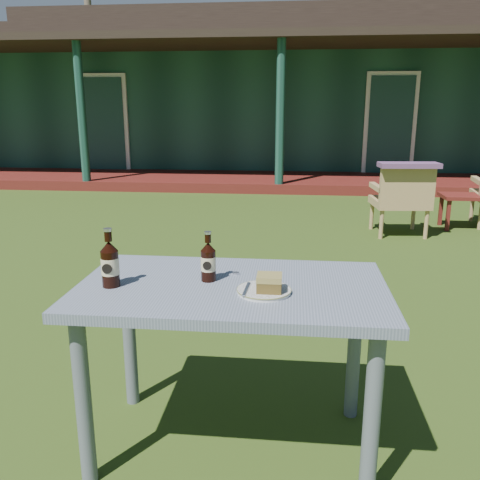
# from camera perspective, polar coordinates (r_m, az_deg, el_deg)

# --- Properties ---
(ground) EXTENTS (80.00, 80.00, 0.00)m
(ground) POSITION_cam_1_polar(r_m,az_deg,el_deg) (3.73, 2.09, -7.11)
(ground) COLOR #334916
(pavilion) EXTENTS (15.80, 8.30, 3.45)m
(pavilion) POSITION_cam_1_polar(r_m,az_deg,el_deg) (12.84, 5.15, 15.74)
(pavilion) COLOR #183F33
(pavilion) RESTS_ON ground
(tree_left) EXTENTS (0.28, 0.28, 10.50)m
(tree_left) POSITION_cam_1_polar(r_m,az_deg,el_deg) (22.84, -16.72, 23.99)
(tree_left) COLOR brown
(tree_left) RESTS_ON ground
(tree_mid) EXTENTS (0.28, 0.28, 9.50)m
(tree_mid) POSITION_cam_1_polar(r_m,az_deg,el_deg) (22.38, 14.17, 23.05)
(tree_mid) COLOR brown
(tree_mid) RESTS_ON ground
(cafe_table) EXTENTS (1.20, 0.70, 0.72)m
(cafe_table) POSITION_cam_1_polar(r_m,az_deg,el_deg) (2.02, -0.89, -7.71)
(cafe_table) COLOR slate
(cafe_table) RESTS_ON ground
(plate) EXTENTS (0.20, 0.20, 0.01)m
(plate) POSITION_cam_1_polar(r_m,az_deg,el_deg) (1.90, 2.71, -5.69)
(plate) COLOR silver
(plate) RESTS_ON cafe_table
(cake_slice) EXTENTS (0.09, 0.09, 0.06)m
(cake_slice) POSITION_cam_1_polar(r_m,az_deg,el_deg) (1.87, 3.30, -4.80)
(cake_slice) COLOR #52411A
(cake_slice) RESTS_ON plate
(fork) EXTENTS (0.02, 0.14, 0.00)m
(fork) POSITION_cam_1_polar(r_m,az_deg,el_deg) (1.89, 0.72, -5.51)
(fork) COLOR silver
(fork) RESTS_ON plate
(cola_bottle_near) EXTENTS (0.06, 0.06, 0.20)m
(cola_bottle_near) POSITION_cam_1_polar(r_m,az_deg,el_deg) (2.00, -3.58, -2.40)
(cola_bottle_near) COLOR black
(cola_bottle_near) RESTS_ON cafe_table
(cola_bottle_far) EXTENTS (0.07, 0.07, 0.23)m
(cola_bottle_far) POSITION_cam_1_polar(r_m,az_deg,el_deg) (2.00, -14.40, -2.57)
(cola_bottle_far) COLOR black
(cola_bottle_far) RESTS_ON cafe_table
(bottle_cap) EXTENTS (0.03, 0.03, 0.01)m
(bottle_cap) POSITION_cam_1_polar(r_m,az_deg,el_deg) (2.10, -0.46, -3.76)
(bottle_cap) COLOR silver
(bottle_cap) RESTS_ON cafe_table
(armchair_left) EXTENTS (0.61, 0.58, 0.77)m
(armchair_left) POSITION_cam_1_polar(r_m,az_deg,el_deg) (5.82, 17.72, 4.64)
(armchair_left) COLOR tan
(armchair_left) RESTS_ON ground
(floral_throw) EXTENTS (0.64, 0.29, 0.05)m
(floral_throw) POSITION_cam_1_polar(r_m,az_deg,el_deg) (5.62, 18.46, 7.98)
(floral_throw) COLOR #653F67
(floral_throw) RESTS_ON armchair_left
(side_table) EXTENTS (0.60, 0.40, 0.40)m
(side_table) POSITION_cam_1_polar(r_m,az_deg,el_deg) (6.45, 24.23, 4.14)
(side_table) COLOR #581A15
(side_table) RESTS_ON ground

